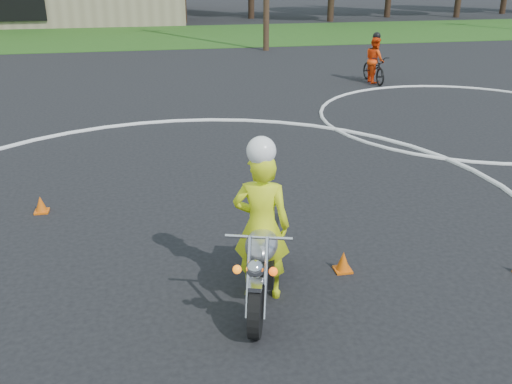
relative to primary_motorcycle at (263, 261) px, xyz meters
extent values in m
plane|color=black|center=(-0.63, -0.02, -0.58)|extent=(120.00, 120.00, 0.00)
cube|color=#1E4714|center=(-0.63, 26.98, -0.57)|extent=(120.00, 10.00, 0.02)
torus|color=silver|center=(-0.63, 2.98, -0.57)|extent=(12.12, 12.12, 0.12)
torus|color=silver|center=(7.37, 7.98, -0.57)|extent=(8.10, 8.10, 0.10)
cylinder|color=black|center=(-0.22, -0.71, -0.24)|extent=(0.33, 0.69, 0.68)
cylinder|color=black|center=(0.24, 0.80, -0.24)|extent=(0.33, 0.69, 0.68)
cube|color=black|center=(0.03, 0.10, -0.13)|extent=(0.49, 0.69, 0.34)
ellipsoid|color=#A3A3A7|center=(-0.04, -0.12, 0.30)|extent=(0.60, 0.81, 0.32)
cube|color=black|center=(0.13, 0.42, 0.26)|extent=(0.48, 0.73, 0.11)
cylinder|color=silver|center=(-0.29, -0.60, 0.16)|extent=(0.17, 0.40, 0.91)
cylinder|color=white|center=(-0.10, -0.66, 0.16)|extent=(0.17, 0.40, 0.91)
cube|color=silver|center=(-0.23, -0.74, 0.12)|extent=(0.22, 0.28, 0.06)
cylinder|color=white|center=(-0.14, -0.44, 0.58)|extent=(0.77, 0.27, 0.04)
sphere|color=silver|center=(-0.26, -0.82, 0.38)|extent=(0.20, 0.20, 0.20)
sphere|color=orange|center=(-0.44, -0.74, 0.35)|extent=(0.10, 0.10, 0.10)
sphere|color=#FF540C|center=(-0.06, -0.86, 0.35)|extent=(0.10, 0.10, 0.10)
cylinder|color=silver|center=(0.33, 0.48, -0.24)|extent=(0.35, 0.89, 0.09)
imported|color=#E0F119|center=(0.01, 0.14, 0.42)|extent=(0.84, 0.67, 2.00)
sphere|color=white|center=(-0.01, 0.09, 1.45)|extent=(0.36, 0.36, 0.36)
imported|color=black|center=(6.63, 12.96, -0.10)|extent=(0.67, 1.83, 0.96)
imported|color=#FF450D|center=(6.63, 12.96, 0.22)|extent=(0.62, 0.79, 1.59)
sphere|color=black|center=(6.63, 12.96, 1.03)|extent=(0.28, 0.28, 0.28)
cone|color=#DE5A0B|center=(-3.29, 3.44, -0.43)|extent=(0.22, 0.22, 0.30)
cube|color=#DE5A0B|center=(-3.29, 3.44, -0.56)|extent=(0.24, 0.24, 0.03)
cone|color=#DE5A0B|center=(1.28, 0.52, -0.43)|extent=(0.22, 0.22, 0.30)
cube|color=#DE5A0B|center=(1.28, 0.52, -0.56)|extent=(0.24, 0.24, 0.03)
cylinder|color=#382619|center=(-2.63, 34.98, 0.86)|extent=(0.44, 0.44, 2.88)
camera|label=1|loc=(-1.27, -6.25, 3.60)|focal=40.00mm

